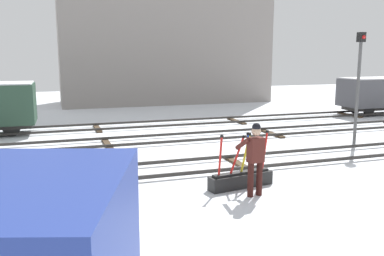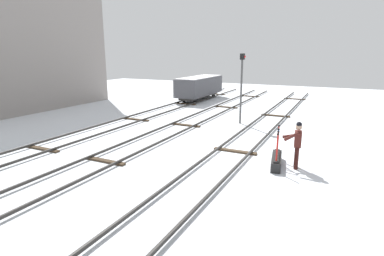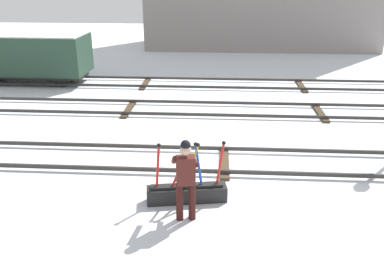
% 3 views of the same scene
% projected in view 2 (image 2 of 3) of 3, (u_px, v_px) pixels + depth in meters
% --- Properties ---
extents(ground_plane, '(60.00, 60.00, 0.00)m').
position_uv_depth(ground_plane, '(235.00, 152.00, 13.60)').
color(ground_plane, silver).
extents(track_main_line, '(44.00, 1.94, 0.18)m').
position_uv_depth(track_main_line, '(235.00, 150.00, 13.57)').
color(track_main_line, '#2D2B28').
rests_on(track_main_line, ground_plane).
extents(track_siding_near, '(44.00, 1.94, 0.18)m').
position_uv_depth(track_siding_near, '(153.00, 138.00, 15.42)').
color(track_siding_near, '#2D2B28').
rests_on(track_siding_near, ground_plane).
extents(track_siding_far, '(44.00, 1.94, 0.18)m').
position_uv_depth(track_siding_far, '(97.00, 130.00, 16.97)').
color(track_siding_far, '#2D2B28').
rests_on(track_siding_far, ground_plane).
extents(switch_lever_frame, '(1.83, 0.65, 1.45)m').
position_uv_depth(switch_lever_frame, '(277.00, 159.00, 11.94)').
color(switch_lever_frame, black).
rests_on(switch_lever_frame, ground_plane).
extents(rail_worker, '(0.61, 0.75, 1.80)m').
position_uv_depth(rail_worker, '(297.00, 142.00, 11.48)').
color(rail_worker, '#351511').
rests_on(rail_worker, ground_plane).
extents(signal_post, '(0.24, 0.32, 4.23)m').
position_uv_depth(signal_post, '(242.00, 82.00, 18.52)').
color(signal_post, '#4C4C4C').
rests_on(signal_post, ground_plane).
extents(apartment_building, '(15.08, 5.14, 10.02)m').
position_uv_depth(apartment_building, '(8.00, 42.00, 22.41)').
color(apartment_building, gray).
rests_on(apartment_building, ground_plane).
extents(freight_car_mid_siding, '(6.35, 2.03, 2.12)m').
position_uv_depth(freight_car_mid_siding, '(200.00, 86.00, 28.43)').
color(freight_car_mid_siding, '#2D2B28').
rests_on(freight_car_mid_siding, ground_plane).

